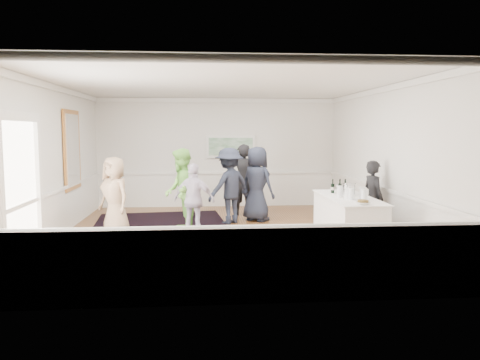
{
  "coord_description": "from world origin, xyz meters",
  "views": [
    {
      "loc": [
        -0.42,
        -9.84,
        2.24
      ],
      "look_at": [
        0.38,
        0.2,
        1.18
      ],
      "focal_mm": 35.0,
      "sensor_mm": 36.0,
      "label": 1
    }
  ],
  "objects": [
    {
      "name": "wainscoting",
      "position": [
        0.0,
        0.0,
        0.5
      ],
      "size": [
        7.0,
        8.0,
        1.0
      ],
      "primitive_type": null,
      "color": "white",
      "rests_on": "floor"
    },
    {
      "name": "landscape_painting",
      "position": [
        0.4,
        3.95,
        1.78
      ],
      "size": [
        1.44,
        0.06,
        0.66
      ],
      "color": "white",
      "rests_on": "wall_back"
    },
    {
      "name": "wall_right",
      "position": [
        3.5,
        0.0,
        1.6
      ],
      "size": [
        0.02,
        8.0,
        3.2
      ],
      "primitive_type": "cube",
      "color": "white",
      "rests_on": "floor"
    },
    {
      "name": "guest_navy",
      "position": [
        0.92,
        1.64,
        0.93
      ],
      "size": [
        1.06,
        1.06,
        1.86
      ],
      "primitive_type": "imported",
      "rotation": [
        0.0,
        0.0,
        2.37
      ],
      "color": "#1F2434",
      "rests_on": "floor"
    },
    {
      "name": "mirror",
      "position": [
        -3.45,
        1.3,
        1.8
      ],
      "size": [
        0.05,
        1.25,
        1.85
      ],
      "color": "#C77F3A",
      "rests_on": "wall_left"
    },
    {
      "name": "guest_lilac",
      "position": [
        -0.61,
        0.09,
        0.78
      ],
      "size": [
        0.99,
        0.67,
        1.55
      ],
      "primitive_type": "imported",
      "rotation": [
        0.0,
        0.0,
        2.79
      ],
      "color": "silver",
      "rests_on": "floor"
    },
    {
      "name": "juice_pitchers",
      "position": [
        2.42,
        -1.23,
        1.07
      ],
      "size": [
        0.47,
        0.65,
        0.24
      ],
      "color": "#90C245",
      "rests_on": "serving_table"
    },
    {
      "name": "floor",
      "position": [
        0.0,
        0.0,
        0.0
      ],
      "size": [
        8.0,
        8.0,
        0.0
      ],
      "primitive_type": "plane",
      "color": "brown",
      "rests_on": "ground"
    },
    {
      "name": "wine_bottles",
      "position": [
        2.43,
        -0.39,
        1.1
      ],
      "size": [
        0.34,
        0.26,
        0.31
      ],
      "color": "black",
      "rests_on": "serving_table"
    },
    {
      "name": "nut_bowl",
      "position": [
        2.39,
        -1.88,
        0.99
      ],
      "size": [
        0.25,
        0.25,
        0.08
      ],
      "color": "white",
      "rests_on": "serving_table"
    },
    {
      "name": "ceiling",
      "position": [
        0.0,
        0.0,
        3.2
      ],
      "size": [
        7.0,
        8.0,
        0.02
      ],
      "primitive_type": "cube",
      "color": "white",
      "rests_on": "wall_back"
    },
    {
      "name": "guest_dark_a",
      "position": [
        0.21,
        1.36,
        0.92
      ],
      "size": [
        1.36,
        1.26,
        1.84
      ],
      "primitive_type": "imported",
      "rotation": [
        0.0,
        0.0,
        3.79
      ],
      "color": "#1F2434",
      "rests_on": "floor"
    },
    {
      "name": "guest_tan",
      "position": [
        -2.3,
        0.19,
        0.85
      ],
      "size": [
        0.97,
        0.96,
        1.7
      ],
      "primitive_type": "imported",
      "rotation": [
        0.0,
        0.0,
        -0.76
      ],
      "color": "#A08164",
      "rests_on": "floor"
    },
    {
      "name": "serving_table",
      "position": [
        2.44,
        -0.91,
        0.48
      ],
      "size": [
        0.89,
        2.34,
        0.95
      ],
      "color": "white",
      "rests_on": "floor"
    },
    {
      "name": "wall_left",
      "position": [
        -3.5,
        0.0,
        1.6
      ],
      "size": [
        0.02,
        8.0,
        3.2
      ],
      "primitive_type": "cube",
      "color": "white",
      "rests_on": "floor"
    },
    {
      "name": "guest_green",
      "position": [
        -0.9,
        0.42,
        0.93
      ],
      "size": [
        0.79,
        0.97,
        1.86
      ],
      "primitive_type": "imported",
      "rotation": [
        0.0,
        0.0,
        -1.48
      ],
      "color": "#76C34E",
      "rests_on": "floor"
    },
    {
      "name": "area_rug",
      "position": [
        -1.42,
        0.95,
        0.01
      ],
      "size": [
        3.49,
        4.36,
        0.02
      ],
      "primitive_type": "cube",
      "rotation": [
        0.0,
        0.0,
        0.1
      ],
      "color": "black",
      "rests_on": "floor"
    },
    {
      "name": "wall_front",
      "position": [
        0.0,
        -4.0,
        1.6
      ],
      "size": [
        7.0,
        0.02,
        3.2
      ],
      "primitive_type": "cube",
      "color": "white",
      "rests_on": "floor"
    },
    {
      "name": "guest_dark_b",
      "position": [
        0.64,
        2.44,
        0.95
      ],
      "size": [
        0.7,
        0.46,
        1.9
      ],
      "primitive_type": "imported",
      "rotation": [
        0.0,
        0.0,
        3.16
      ],
      "color": "black",
      "rests_on": "floor"
    },
    {
      "name": "doorway",
      "position": [
        -3.45,
        -1.9,
        1.42
      ],
      "size": [
        0.1,
        1.78,
        2.56
      ],
      "color": "white",
      "rests_on": "wall_left"
    },
    {
      "name": "ice_bucket",
      "position": [
        2.52,
        -0.69,
        1.06
      ],
      "size": [
        0.26,
        0.26,
        0.25
      ],
      "primitive_type": "cylinder",
      "color": "silver",
      "rests_on": "serving_table"
    },
    {
      "name": "wall_back",
      "position": [
        0.0,
        4.0,
        1.6
      ],
      "size": [
        7.0,
        0.02,
        3.2
      ],
      "primitive_type": "cube",
      "color": "white",
      "rests_on": "floor"
    },
    {
      "name": "bartender",
      "position": [
        3.2,
        -0.22,
        0.81
      ],
      "size": [
        0.51,
        0.66,
        1.62
      ],
      "primitive_type": "imported",
      "rotation": [
        0.0,
        0.0,
        1.79
      ],
      "color": "black",
      "rests_on": "floor"
    }
  ]
}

